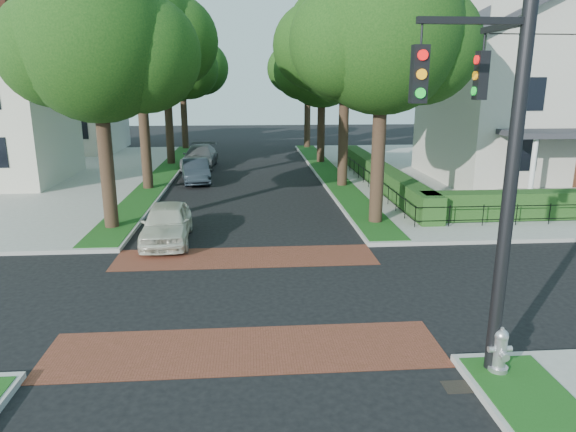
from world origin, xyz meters
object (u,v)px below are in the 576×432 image
Objects in this scene: parked_car_rear at (200,157)px; parked_car_front at (167,223)px; parked_car_middle at (196,171)px; traffic_signal at (499,148)px; fire_hydrant at (500,351)px.

parked_car_front is at bearing -86.29° from parked_car_rear.
parked_car_front is 12.02m from parked_car_middle.
traffic_signal reaches higher than fire_hydrant.
parked_car_front is (-7.88, 9.68, -3.97)m from traffic_signal.
parked_car_front reaches higher than fire_hydrant.
traffic_signal is 4.12m from fire_hydrant.
parked_car_middle is at bearing 108.72° from fire_hydrant.
traffic_signal is 1.84× the size of parked_car_front.
traffic_signal reaches higher than parked_car_rear.
parked_car_front is 17.65m from parked_car_rear.
fire_hydrant is at bearing -78.65° from parked_car_middle.
parked_car_middle is 0.80× the size of parked_car_rear.
traffic_signal is 28.79m from parked_car_rear.
parked_car_middle is at bearing 87.58° from parked_car_front.
parked_car_middle reaches higher than fire_hydrant.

